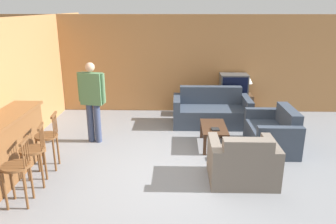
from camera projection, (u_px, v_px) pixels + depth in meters
ground_plane at (178, 174)px, 5.71m from camera, size 24.00×24.00×0.00m
wall_back at (178, 64)px, 8.83m from camera, size 9.40×0.08×2.60m
wall_left at (21, 83)px, 6.68m from camera, size 0.08×8.70×2.60m
bar_chair_near at (17, 170)px, 4.68m from camera, size 0.44×0.44×1.02m
bar_chair_mid at (34, 154)px, 5.22m from camera, size 0.47×0.47×1.02m
bar_chair_far at (48, 140)px, 5.77m from camera, size 0.44×0.44×1.02m
couch_far at (211, 112)px, 8.05m from camera, size 1.86×0.93×0.89m
armchair_near at (243, 163)px, 5.41m from camera, size 1.09×0.88×0.86m
loveseat_right at (273, 134)px, 6.68m from camera, size 0.86×1.31×0.85m
coffee_table at (214, 130)px, 6.76m from camera, size 0.51×0.96×0.44m
tv_unit at (232, 104)px, 8.79m from camera, size 1.02×0.50×0.56m
tv at (234, 84)px, 8.62m from camera, size 0.72×0.47×0.54m
book_on_table at (215, 129)px, 6.54m from camera, size 0.16×0.17×0.03m
table_lamp at (248, 79)px, 8.57m from camera, size 0.26×0.26×0.55m
person_by_window at (92, 98)px, 6.80m from camera, size 0.59×0.26×1.72m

